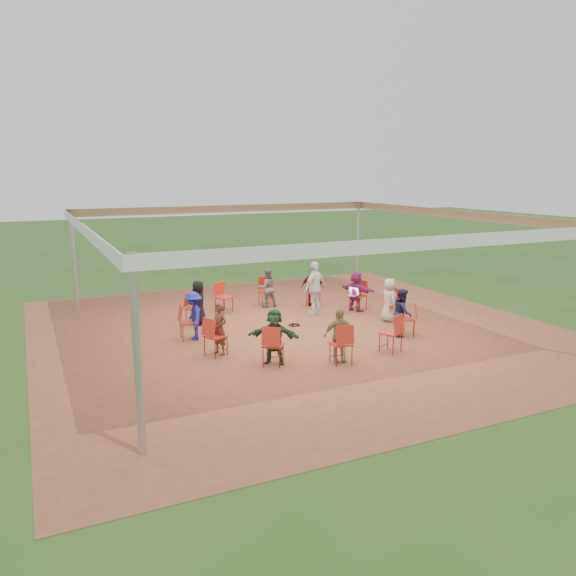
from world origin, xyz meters
name	(u,v)px	position (x,y,z in m)	size (l,w,h in m)	color
ground	(297,330)	(0.00, 0.00, 0.00)	(80.00, 80.00, 0.00)	#284C17
dirt_patch	(297,330)	(0.00, 0.00, 0.01)	(13.00, 13.00, 0.00)	brown
tent	(297,240)	(0.00, 0.00, 2.37)	(10.33, 10.33, 3.00)	#B2B2B7
chair_0	(358,296)	(2.60, 1.13, 0.45)	(0.42, 0.44, 0.90)	red
chair_1	(313,291)	(1.69, 2.27, 0.45)	(0.42, 0.44, 0.90)	red
chair_2	(266,292)	(0.32, 2.81, 0.45)	(0.42, 0.44, 0.90)	red
chair_3	(224,298)	(-1.13, 2.60, 0.45)	(0.42, 0.44, 0.90)	red
chair_4	(195,308)	(-2.27, 1.69, 0.45)	(0.42, 0.44, 0.90)	red
chair_5	(189,322)	(-2.81, 0.32, 0.45)	(0.42, 0.44, 0.90)	red
chair_6	(216,336)	(-2.60, -1.13, 0.45)	(0.42, 0.44, 0.90)	red
chair_7	(273,345)	(-1.69, -2.27, 0.45)	(0.42, 0.44, 0.90)	red
chair_8	(341,344)	(-0.32, -2.81, 0.45)	(0.42, 0.44, 0.90)	red
chair_9	(391,333)	(1.13, -2.60, 0.45)	(0.42, 0.44, 0.90)	red
chair_10	(407,319)	(2.27, -1.69, 0.45)	(0.42, 0.44, 0.90)	red
chair_11	(393,305)	(2.81, -0.32, 0.45)	(0.42, 0.44, 0.90)	red
person_seated_0	(356,291)	(2.49, 1.08, 0.61)	(1.12, 0.42, 1.21)	#8F2073
person_seated_1	(313,287)	(1.62, 2.18, 0.61)	(0.71, 0.36, 1.21)	#420B1B
person_seated_2	(267,288)	(0.31, 2.69, 0.61)	(0.59, 0.34, 1.21)	slate
person_seated_3	(199,303)	(-2.18, 1.62, 0.61)	(0.59, 0.33, 1.21)	black
person_seated_4	(193,316)	(-2.69, 0.31, 0.61)	(0.78, 0.39, 1.21)	#1E20B3
person_seated_5	(219,329)	(-2.49, -1.08, 0.61)	(0.44, 0.29, 1.21)	#552E22
person_seated_6	(274,336)	(-1.62, -2.18, 0.61)	(1.12, 0.42, 1.21)	#22442A
person_seated_7	(339,335)	(-0.31, -2.69, 0.61)	(0.71, 0.36, 1.21)	#9D8A5F
person_seated_8	(402,312)	(2.18, -1.62, 0.61)	(0.59, 0.34, 1.21)	#181E3B
person_seated_9	(389,300)	(2.69, -0.31, 0.61)	(0.59, 0.33, 1.21)	#B7B4A1
standing_person	(315,288)	(1.20, 1.25, 0.78)	(0.91, 0.47, 1.56)	white
cable_coil	(294,325)	(0.11, 0.38, 0.02)	(0.36, 0.36, 0.03)	black
laptop	(353,293)	(2.35, 1.02, 0.58)	(0.39, 0.43, 0.24)	#B7B7BC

